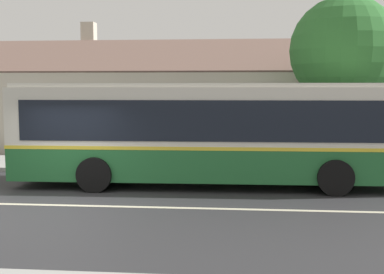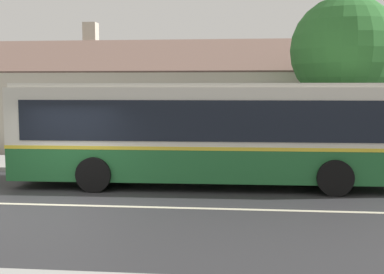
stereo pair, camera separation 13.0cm
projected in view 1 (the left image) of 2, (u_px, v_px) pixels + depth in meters
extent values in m
plane|color=#2D2D30|center=(56.00, 205.00, 12.10)|extent=(300.00, 300.00, 0.00)
cube|color=#9E9E99|center=(115.00, 164.00, 18.03)|extent=(60.00, 3.00, 0.15)
cube|color=beige|center=(56.00, 205.00, 12.10)|extent=(60.00, 0.16, 0.01)
cube|color=beige|center=(190.00, 110.00, 24.80)|extent=(20.19, 9.24, 3.58)
cube|color=brown|center=(186.00, 55.00, 22.24)|extent=(20.79, 4.67, 1.89)
cube|color=brown|center=(194.00, 61.00, 26.81)|extent=(20.79, 4.67, 1.89)
cube|color=beige|center=(89.00, 34.00, 25.79)|extent=(0.70, 0.70, 1.20)
cube|color=black|center=(18.00, 110.00, 20.80)|extent=(1.10, 0.06, 1.30)
cube|color=black|center=(125.00, 111.00, 20.38)|extent=(1.10, 0.06, 1.30)
cube|color=black|center=(236.00, 111.00, 19.97)|extent=(1.10, 0.06, 1.30)
cube|color=black|center=(352.00, 112.00, 19.55)|extent=(1.10, 0.06, 1.30)
cube|color=#4C3323|center=(252.00, 133.00, 20.00)|extent=(1.00, 0.06, 2.10)
cube|color=#236633|center=(207.00, 161.00, 14.57)|extent=(11.50, 2.75, 0.94)
cube|color=yellow|center=(207.00, 144.00, 14.52)|extent=(11.52, 2.77, 0.10)
cube|color=silver|center=(207.00, 115.00, 14.43)|extent=(11.50, 2.75, 1.64)
cube|color=silver|center=(207.00, 85.00, 14.34)|extent=(11.27, 2.62, 0.12)
cube|color=black|center=(209.00, 116.00, 15.70)|extent=(10.53, 0.26, 1.14)
cube|color=black|center=(206.00, 121.00, 13.18)|extent=(10.53, 0.26, 1.14)
cube|color=#192D99|center=(165.00, 154.00, 15.93)|extent=(3.21, 0.10, 0.66)
cube|color=black|center=(347.00, 135.00, 15.46)|extent=(0.90, 0.05, 2.33)
cylinder|color=black|center=(318.00, 163.00, 15.60)|extent=(1.01, 0.30, 1.00)
cylinder|color=black|center=(335.00, 178.00, 13.12)|extent=(1.01, 0.30, 1.00)
cylinder|color=black|center=(114.00, 161.00, 16.05)|extent=(1.01, 0.30, 1.00)
cylinder|color=black|center=(94.00, 175.00, 13.57)|extent=(1.01, 0.30, 1.00)
cube|color=#4C4C4C|center=(72.00, 149.00, 18.37)|extent=(1.80, 0.10, 0.04)
cube|color=#4C4C4C|center=(71.00, 150.00, 18.23)|extent=(1.80, 0.10, 0.04)
cube|color=#4C4C4C|center=(69.00, 150.00, 18.09)|extent=(1.80, 0.10, 0.04)
cube|color=#4C4C4C|center=(68.00, 143.00, 17.93)|extent=(1.80, 0.04, 0.10)
cube|color=#4C4C4C|center=(68.00, 139.00, 17.92)|extent=(1.80, 0.04, 0.10)
cube|color=black|center=(89.00, 156.00, 18.19)|extent=(0.08, 0.43, 0.45)
cube|color=black|center=(52.00, 155.00, 18.32)|extent=(0.08, 0.43, 0.45)
cylinder|color=#4C3828|center=(341.00, 127.00, 17.81)|extent=(0.37, 0.37, 3.01)
sphere|color=#2D6B2D|center=(344.00, 51.00, 17.53)|extent=(3.95, 3.95, 3.95)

